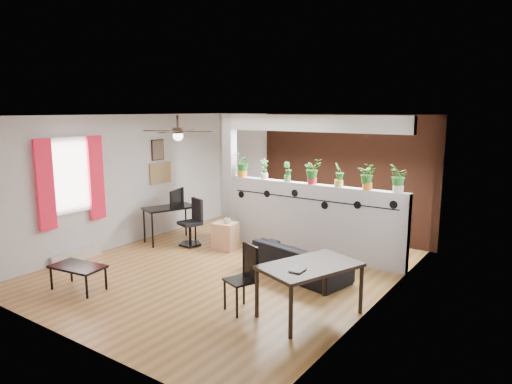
% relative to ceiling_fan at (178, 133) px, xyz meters
% --- Properties ---
extents(room_shell, '(6.30, 7.10, 2.90)m').
position_rel_ceiling_fan_xyz_m(room_shell, '(0.80, 0.30, -1.01)').
color(room_shell, olive).
rests_on(room_shell, ground).
extents(partition_wall, '(3.60, 0.18, 1.35)m').
position_rel_ceiling_fan_xyz_m(partition_wall, '(1.60, 1.80, -1.64)').
color(partition_wall, '#BCBCC1').
rests_on(partition_wall, ground).
extents(ceiling_header, '(3.60, 0.18, 0.30)m').
position_rel_ceiling_fan_xyz_m(ceiling_header, '(1.60, 1.80, 0.14)').
color(ceiling_header, white).
rests_on(ceiling_header, room_shell).
extents(pier_column, '(0.22, 0.20, 2.60)m').
position_rel_ceiling_fan_xyz_m(pier_column, '(-0.31, 1.80, -1.01)').
color(pier_column, '#BCBCC1').
rests_on(pier_column, ground).
extents(brick_panel, '(3.90, 0.05, 2.60)m').
position_rel_ceiling_fan_xyz_m(brick_panel, '(1.60, 3.27, -1.01)').
color(brick_panel, '#A64E30').
rests_on(brick_panel, ground).
extents(vine_decal, '(3.31, 0.01, 0.30)m').
position_rel_ceiling_fan_xyz_m(vine_decal, '(1.60, 1.70, -1.23)').
color(vine_decal, black).
rests_on(vine_decal, partition_wall).
extents(window_assembly, '(0.09, 1.30, 1.55)m').
position_rel_ceiling_fan_xyz_m(window_assembly, '(-1.76, -0.90, -0.81)').
color(window_assembly, white).
rests_on(window_assembly, room_shell).
extents(baseboard_heater, '(0.08, 1.00, 0.18)m').
position_rel_ceiling_fan_xyz_m(baseboard_heater, '(-1.74, -0.90, -2.22)').
color(baseboard_heater, silver).
rests_on(baseboard_heater, ground).
extents(corkboard, '(0.03, 0.60, 0.45)m').
position_rel_ceiling_fan_xyz_m(corkboard, '(-1.78, 1.25, -0.96)').
color(corkboard, olive).
rests_on(corkboard, room_shell).
extents(framed_art, '(0.03, 0.34, 0.44)m').
position_rel_ceiling_fan_xyz_m(framed_art, '(-1.78, 1.20, -0.46)').
color(framed_art, '#8C7259').
rests_on(framed_art, room_shell).
extents(ceiling_fan, '(1.19, 1.19, 0.43)m').
position_rel_ceiling_fan_xyz_m(ceiling_fan, '(0.00, 0.00, 0.00)').
color(ceiling_fan, black).
rests_on(ceiling_fan, room_shell).
extents(potted_plant_0, '(0.23, 0.27, 0.48)m').
position_rel_ceiling_fan_xyz_m(potted_plant_0, '(0.02, 1.80, -0.71)').
color(potted_plant_0, orange).
rests_on(potted_plant_0, partition_wall).
extents(potted_plant_1, '(0.26, 0.25, 0.40)m').
position_rel_ceiling_fan_xyz_m(potted_plant_1, '(0.55, 1.80, -0.75)').
color(potted_plant_1, white).
rests_on(potted_plant_1, partition_wall).
extents(potted_plant_2, '(0.21, 0.18, 0.37)m').
position_rel_ceiling_fan_xyz_m(potted_plant_2, '(1.07, 1.80, -0.76)').
color(potted_plant_2, '#429034').
rests_on(potted_plant_2, partition_wall).
extents(potted_plant_3, '(0.29, 0.31, 0.47)m').
position_rel_ceiling_fan_xyz_m(potted_plant_3, '(1.60, 1.80, -0.72)').
color(potted_plant_3, red).
rests_on(potted_plant_3, partition_wall).
extents(potted_plant_4, '(0.23, 0.26, 0.42)m').
position_rel_ceiling_fan_xyz_m(potted_plant_4, '(2.13, 1.80, -0.74)').
color(potted_plant_4, '#EDC053').
rests_on(potted_plant_4, partition_wall).
extents(potted_plant_5, '(0.24, 0.19, 0.45)m').
position_rel_ceiling_fan_xyz_m(potted_plant_5, '(2.65, 1.80, -0.73)').
color(potted_plant_5, orange).
rests_on(potted_plant_5, partition_wall).
extents(potted_plant_6, '(0.27, 0.30, 0.46)m').
position_rel_ceiling_fan_xyz_m(potted_plant_6, '(3.18, 1.80, -0.72)').
color(potted_plant_6, silver).
rests_on(potted_plant_6, partition_wall).
extents(sofa, '(1.83, 1.03, 0.51)m').
position_rel_ceiling_fan_xyz_m(sofa, '(1.91, 0.71, -2.06)').
color(sofa, black).
rests_on(sofa, ground).
extents(cube_shelf, '(0.48, 0.44, 0.53)m').
position_rel_ceiling_fan_xyz_m(cube_shelf, '(0.06, 1.16, -2.05)').
color(cube_shelf, tan).
rests_on(cube_shelf, ground).
extents(cup, '(0.16, 0.16, 0.10)m').
position_rel_ceiling_fan_xyz_m(cup, '(0.11, 1.16, -1.74)').
color(cup, gray).
rests_on(cup, cube_shelf).
extents(computer_desk, '(0.86, 1.14, 0.73)m').
position_rel_ceiling_fan_xyz_m(computer_desk, '(-1.20, 0.92, -1.65)').
color(computer_desk, black).
rests_on(computer_desk, ground).
extents(monitor, '(0.34, 0.16, 0.19)m').
position_rel_ceiling_fan_xyz_m(monitor, '(-1.20, 1.07, -1.49)').
color(monitor, black).
rests_on(monitor, computer_desk).
extents(office_chair, '(0.49, 0.50, 0.93)m').
position_rel_ceiling_fan_xyz_m(office_chair, '(-0.63, 0.98, -1.91)').
color(office_chair, black).
rests_on(office_chair, ground).
extents(dining_table, '(1.18, 1.48, 0.70)m').
position_rel_ceiling_fan_xyz_m(dining_table, '(2.80, -0.50, -1.69)').
color(dining_table, black).
rests_on(dining_table, ground).
extents(book, '(0.17, 0.23, 0.02)m').
position_rel_ceiling_fan_xyz_m(book, '(2.70, -0.80, -1.60)').
color(book, gray).
rests_on(book, dining_table).
extents(folding_chair, '(0.47, 0.47, 0.91)m').
position_rel_ceiling_fan_xyz_m(folding_chair, '(2.00, -0.84, -1.78)').
color(folding_chair, black).
rests_on(folding_chair, ground).
extents(coffee_table, '(0.87, 0.56, 0.38)m').
position_rel_ceiling_fan_xyz_m(coffee_table, '(-0.49, -1.72, -1.97)').
color(coffee_table, black).
rests_on(coffee_table, ground).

